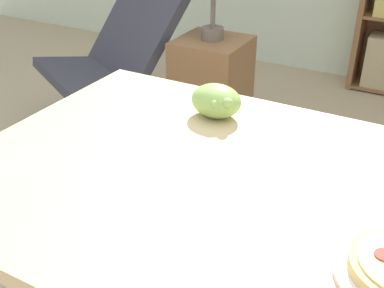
% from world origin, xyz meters
% --- Properties ---
extents(dining_table, '(1.21, 0.81, 0.77)m').
position_xyz_m(dining_table, '(-0.01, -0.13, 0.66)').
color(dining_table, '#D1B27F').
rests_on(dining_table, ground_plane).
extents(grape_bunch, '(0.13, 0.11, 0.09)m').
position_xyz_m(grape_bunch, '(-0.19, 0.12, 0.81)').
color(grape_bunch, '#93BC5B').
rests_on(grape_bunch, dining_table).
extents(lounge_chair_near, '(0.86, 0.96, 0.88)m').
position_xyz_m(lounge_chair_near, '(-1.30, 1.10, 0.29)').
color(lounge_chair_near, black).
rests_on(lounge_chair_near, ground_plane).
extents(side_table, '(0.34, 0.34, 0.60)m').
position_xyz_m(side_table, '(-0.74, 1.20, 0.30)').
color(side_table, brown).
rests_on(side_table, ground_plane).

